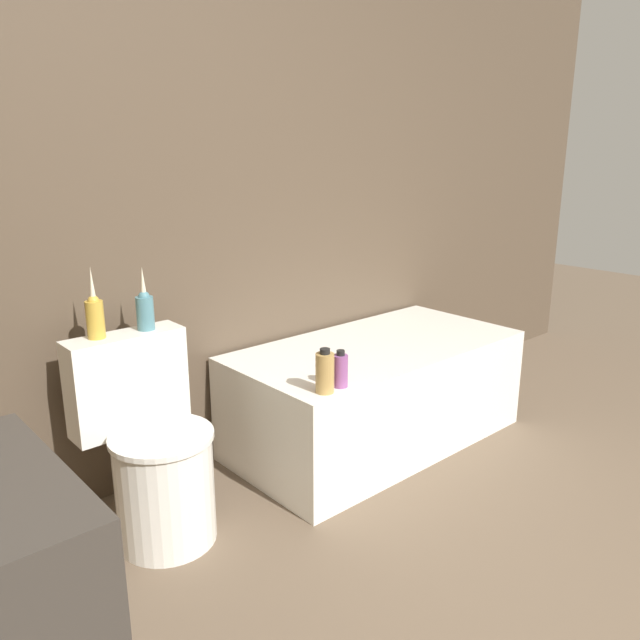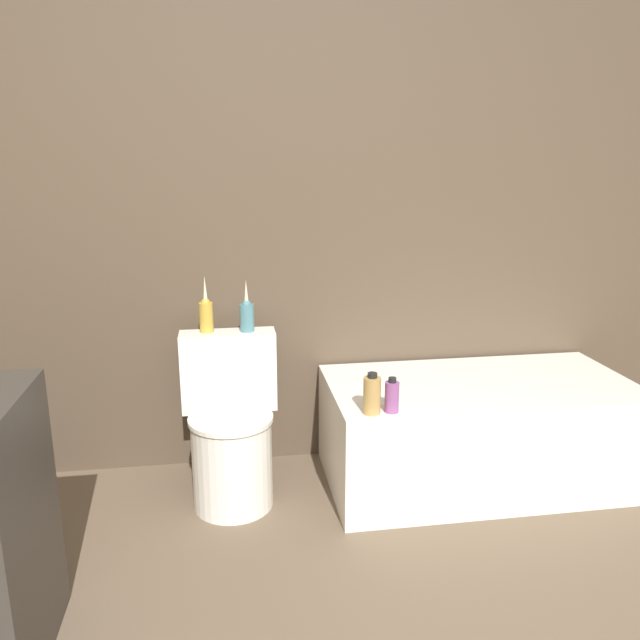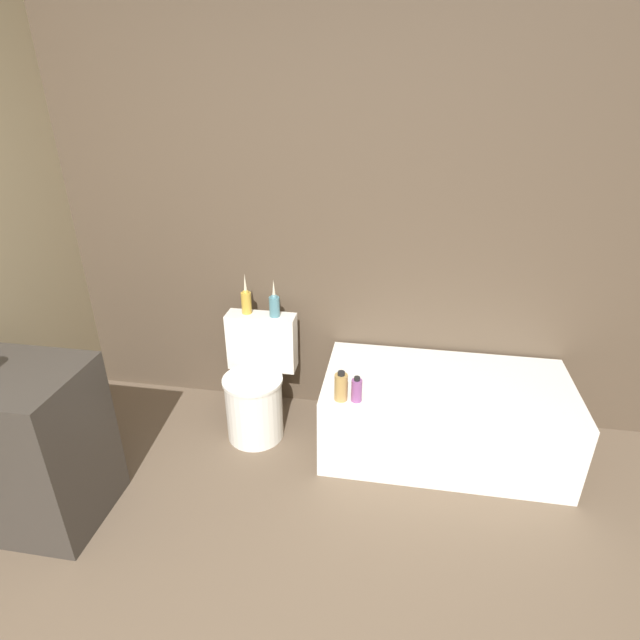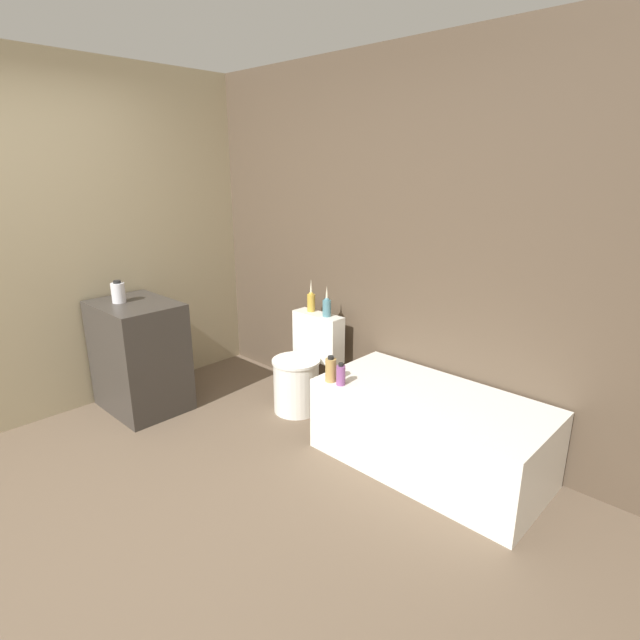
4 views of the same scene
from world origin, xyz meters
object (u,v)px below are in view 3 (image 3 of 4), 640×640
(bathtub, at_px, (444,415))
(vase_silver, at_px, (274,304))
(vase_gold, at_px, (246,300))
(toilet, at_px, (257,387))
(shampoo_bottle_short, at_px, (357,390))
(shampoo_bottle_tall, at_px, (341,387))

(bathtub, height_order, vase_silver, vase_silver)
(vase_gold, distance_m, vase_silver, 0.18)
(bathtub, relative_size, vase_gold, 5.43)
(vase_gold, bearing_deg, toilet, -63.99)
(toilet, height_order, shampoo_bottle_short, toilet)
(shampoo_bottle_tall, bearing_deg, bathtub, 25.73)
(toilet, height_order, vase_silver, vase_silver)
(shampoo_bottle_tall, relative_size, shampoo_bottle_short, 1.17)
(vase_silver, bearing_deg, shampoo_bottle_tall, -44.90)
(bathtub, bearing_deg, vase_gold, 170.48)
(vase_silver, relative_size, shampoo_bottle_tall, 1.38)
(bathtub, distance_m, shampoo_bottle_short, 0.66)
(bathtub, height_order, shampoo_bottle_short, shampoo_bottle_short)
(toilet, distance_m, shampoo_bottle_tall, 0.70)
(vase_gold, distance_m, shampoo_bottle_short, 0.93)
(vase_silver, height_order, shampoo_bottle_tall, vase_silver)
(vase_silver, xyz_separation_m, shampoo_bottle_short, (0.56, -0.47, -0.25))
(shampoo_bottle_tall, bearing_deg, toilet, 151.86)
(vase_gold, xyz_separation_m, shampoo_bottle_short, (0.75, -0.49, -0.26))
(vase_gold, relative_size, shampoo_bottle_short, 1.76)
(shampoo_bottle_tall, xyz_separation_m, shampoo_bottle_short, (0.08, 0.00, -0.01))
(toilet, relative_size, shampoo_bottle_short, 4.95)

